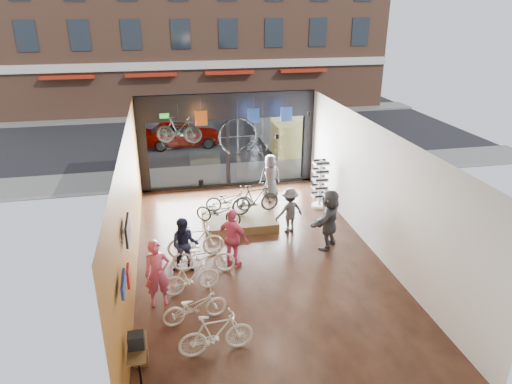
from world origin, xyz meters
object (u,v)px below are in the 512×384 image
object	(u,v)px
customer_3	(289,211)
floor_bike_1	(216,334)
customer_1	(185,245)
penny_farthing	(246,137)
box_truck	(284,124)
customer_4	(270,176)
display_bike_right	(229,200)
street_car	(181,133)
floor_bike_2	(195,306)
customer_5	(329,219)
floor_bike_5	(196,241)
customer_0	(157,273)
floor_bike_4	(203,257)
hung_bike	(179,130)
floor_bike_3	(191,277)
display_platform	(239,220)
display_bike_mid	(256,199)
customer_2	(233,238)
display_bike_left	(218,212)
sunglasses_rack	(320,184)

from	to	relation	value
customer_3	floor_bike_1	bearing A→B (deg)	43.02
customer_1	penny_farthing	bearing A→B (deg)	68.49
box_truck	customer_4	size ratio (longest dim) A/B	3.53
box_truck	customer_4	distance (m)	6.93
display_bike_right	customer_3	size ratio (longest dim) A/B	1.05
street_car	floor_bike_1	xyz separation A→B (m)	(-0.10, -15.66, -0.20)
floor_bike_2	customer_5	distance (m)	5.13
floor_bike_5	customer_1	size ratio (longest dim) A/B	1.04
customer_0	customer_1	distance (m)	1.59
customer_4	customer_5	size ratio (longest dim) A/B	0.90
floor_bike_4	hung_bike	xyz separation A→B (m)	(-0.30, 4.57, 2.46)
floor_bike_3	display_platform	world-z (taller)	floor_bike_3
floor_bike_2	display_platform	bearing A→B (deg)	-31.81
customer_1	display_bike_mid	bearing A→B (deg)	55.12
display_bike_right	customer_1	world-z (taller)	customer_1
box_truck	floor_bike_5	bearing A→B (deg)	-117.49
floor_bike_2	customer_4	size ratio (longest dim) A/B	0.91
floor_bike_1	floor_bike_5	xyz separation A→B (m)	(-0.09, 4.15, 0.01)
street_car	customer_2	xyz separation A→B (m)	(0.81, -12.25, 0.19)
display_bike_mid	penny_farthing	bearing A→B (deg)	-11.74
floor_bike_2	display_platform	xyz separation A→B (m)	(1.87, 4.85, -0.26)
display_bike_right	floor_bike_3	bearing A→B (deg)	165.26
display_platform	hung_bike	distance (m)	3.77
floor_bike_5	customer_3	world-z (taller)	customer_3
street_car	customer_3	bearing A→B (deg)	-164.46
box_truck	display_platform	bearing A→B (deg)	-114.08
display_platform	floor_bike_2	bearing A→B (deg)	-111.09
street_car	display_bike_left	distance (m)	10.07
street_car	sunglasses_rack	xyz separation A→B (m)	(4.54, -8.83, 0.22)
floor_bike_1	customer_1	distance (m)	3.46
customer_5	street_car	bearing A→B (deg)	-120.52
floor_bike_1	customer_2	size ratio (longest dim) A/B	0.94
hung_bike	display_platform	bearing A→B (deg)	-122.61
customer_2	hung_bike	distance (m)	5.03
customer_3	penny_farthing	distance (m)	3.40
penny_farthing	sunglasses_rack	bearing A→B (deg)	-23.08
floor_bike_2	customer_3	world-z (taller)	customer_3
display_bike_left	customer_1	distance (m)	2.50
customer_1	customer_0	bearing A→B (deg)	-110.07
floor_bike_2	display_bike_left	size ratio (longest dim) A/B	0.98
penny_farthing	display_bike_left	bearing A→B (deg)	-120.34
floor_bike_3	display_bike_left	distance (m)	3.46
box_truck	penny_farthing	size ratio (longest dim) A/B	3.47
display_bike_left	customer_5	xyz separation A→B (m)	(3.16, -1.69, 0.23)
customer_0	penny_farthing	bearing A→B (deg)	52.12
customer_2	hung_bike	bearing A→B (deg)	-31.19
customer_2	customer_5	size ratio (longest dim) A/B	0.93
floor_bike_2	hung_bike	world-z (taller)	hung_bike
box_truck	customer_1	size ratio (longest dim) A/B	3.71
customer_1	sunglasses_rack	xyz separation A→B (m)	(5.07, 3.41, 0.10)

